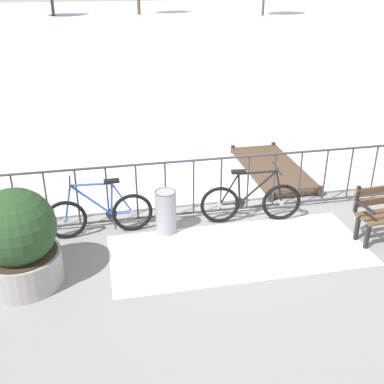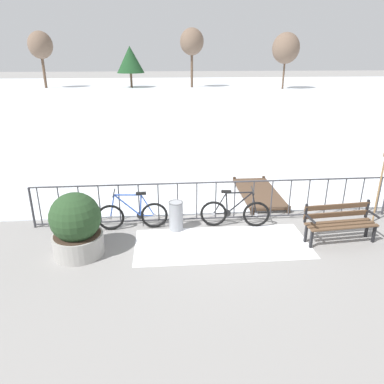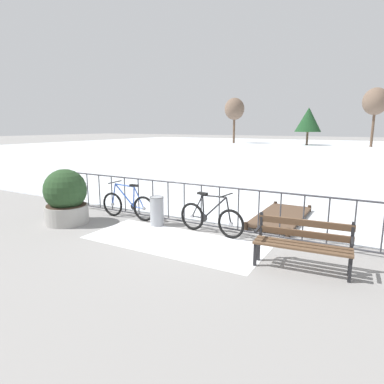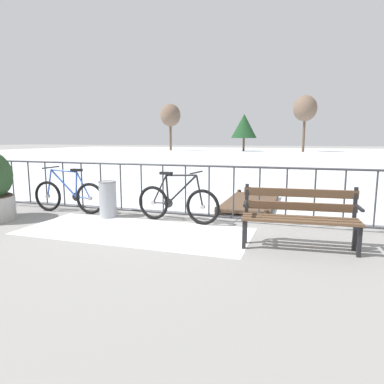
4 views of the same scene
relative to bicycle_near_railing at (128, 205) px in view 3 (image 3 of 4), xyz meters
The scene contains 13 objects.
ground_plane 2.12m from the bicycle_near_railing, ahead, with size 160.00×160.00×0.00m, color gray.
frozen_pond 28.75m from the bicycle_near_railing, 85.87° to the left, with size 80.00×56.00×0.03m, color silver.
snow_patch 2.28m from the bicycle_near_railing, 24.34° to the right, with size 3.92×1.65×0.01m, color white.
railing_fence 2.10m from the bicycle_near_railing, ahead, with size 9.06×0.06×1.07m.
bicycle_near_railing is the anchor object (origin of this frame).
bicycle_second 2.50m from the bicycle_near_railing, ahead, with size 1.71×0.52×0.97m.
park_bench 4.81m from the bicycle_near_railing, 11.75° to the right, with size 1.63×0.61×0.89m.
planter_with_shrub 1.57m from the bicycle_near_railing, 134.43° to the right, with size 1.06×1.06×1.39m.
trash_bin 1.05m from the bicycle_near_railing, ahead, with size 0.35×0.35×0.73m.
wooden_dock 4.06m from the bicycle_near_railing, 26.85° to the left, with size 1.10×2.61×0.20m.
tree_far_west 41.15m from the bicycle_near_railing, 108.59° to the left, with size 2.81×2.81×6.42m.
tree_west_mid 38.85m from the bicycle_near_railing, 94.04° to the left, with size 3.32×3.32×4.81m.
tree_east_mid 38.83m from the bicycle_near_railing, 83.01° to the left, with size 2.81×2.81×6.81m.
Camera 3 is at (3.65, -6.89, 2.43)m, focal length 30.94 mm.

